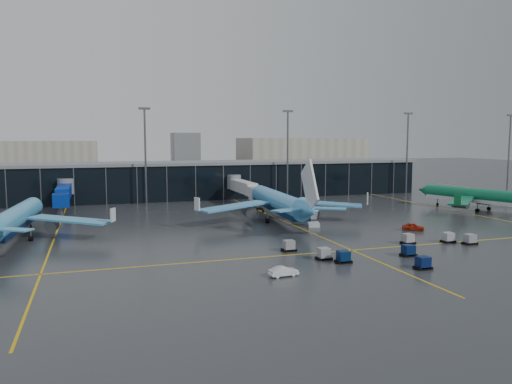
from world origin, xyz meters
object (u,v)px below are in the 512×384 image
object	(u,v)px
airliner_arkefly	(15,205)
airliner_aer_lingus	(477,187)
airliner_klm_near	(278,190)
service_van_white	(284,271)
service_van_red	(413,227)
mobile_airstair	(313,222)
baggage_carts	(391,248)

from	to	relation	value
airliner_arkefly	airliner_aer_lingus	size ratio (longest dim) A/B	1.06
airliner_arkefly	airliner_klm_near	xyz separation A→B (m)	(50.07, 4.32, 0.53)
airliner_klm_near	service_van_white	distance (m)	43.39
service_van_white	service_van_red	bearing A→B (deg)	-63.94
airliner_arkefly	airliner_aer_lingus	distance (m)	101.76
mobile_airstair	service_van_red	size ratio (longest dim) A/B	0.91
airliner_aer_lingus	service_van_white	world-z (taller)	airliner_aer_lingus
airliner_klm_near	mobile_airstair	world-z (taller)	airliner_klm_near
airliner_arkefly	service_van_red	distance (m)	72.21
airliner_arkefly	service_van_red	size ratio (longest dim) A/B	9.62
airliner_arkefly	service_van_white	distance (m)	51.00
airliner_klm_near	service_van_red	xyz separation A→B (m)	(20.56, -18.41, -5.86)
airliner_klm_near	service_van_white	world-z (taller)	airliner_klm_near
airliner_aer_lingus	baggage_carts	distance (m)	56.78
airliner_klm_near	airliner_arkefly	bearing A→B (deg)	-170.83
airliner_klm_near	mobile_airstair	size ratio (longest dim) A/B	11.54
baggage_carts	service_van_red	bearing A→B (deg)	45.64
airliner_arkefly	service_van_red	bearing A→B (deg)	-6.18
service_van_white	airliner_aer_lingus	bearing A→B (deg)	-64.81
airliner_arkefly	airliner_klm_near	world-z (taller)	airliner_klm_near
service_van_white	airliner_klm_near	bearing A→B (deg)	-25.83
airliner_aer_lingus	baggage_carts	xyz separation A→B (m)	(-45.78, -33.21, -4.93)
airliner_arkefly	baggage_carts	world-z (taller)	airliner_arkefly
airliner_arkefly	service_van_red	world-z (taller)	airliner_arkefly
airliner_aer_lingus	mobile_airstair	distance (m)	48.18
airliner_klm_near	service_van_red	size ratio (longest dim) A/B	10.46
baggage_carts	service_van_red	size ratio (longest dim) A/B	7.97
mobile_airstair	service_van_red	distance (m)	19.06
mobile_airstair	service_van_white	size ratio (longest dim) A/B	0.96
airliner_klm_near	airliner_aer_lingus	size ratio (longest dim) A/B	1.15
service_van_white	airliner_arkefly	bearing A→B (deg)	38.43
airliner_arkefly	airliner_klm_near	distance (m)	50.26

